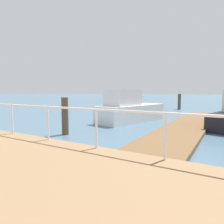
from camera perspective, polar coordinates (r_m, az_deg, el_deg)
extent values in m
cube|color=brown|center=(11.57, 20.81, -3.72)|extent=(14.50, 2.00, 0.18)
cylinder|color=white|center=(4.63, 14.97, -6.84)|extent=(0.06, 0.06, 1.05)
cylinder|color=white|center=(5.43, -4.46, -4.82)|extent=(0.06, 0.06, 1.05)
cylinder|color=white|center=(6.66, -17.75, -3.10)|extent=(0.06, 0.06, 1.05)
cylinder|color=white|center=(8.15, -26.53, -1.86)|extent=(0.06, 0.06, 1.05)
cylinder|color=white|center=(6.61, -17.89, 1.40)|extent=(0.06, 26.17, 0.06)
cylinder|color=brown|center=(13.10, -0.79, 1.84)|extent=(0.31, 0.31, 2.05)
cylinder|color=brown|center=(9.22, -13.23, -1.14)|extent=(0.30, 0.30, 1.68)
cylinder|color=brown|center=(23.14, 18.61, 2.81)|extent=(0.33, 0.33, 1.70)
cube|color=white|center=(13.17, 5.58, -0.30)|extent=(5.44, 2.83, 1.07)
cube|color=white|center=(12.42, 3.11, 4.09)|extent=(2.35, 1.81, 0.98)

